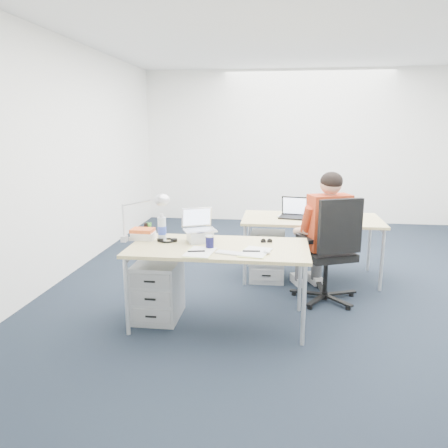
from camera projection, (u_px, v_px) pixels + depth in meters
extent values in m
plane|color=black|center=(318.00, 286.00, 4.98)|extent=(7.00, 7.00, 0.00)
cube|color=white|center=(306.00, 147.00, 8.06)|extent=(6.00, 0.02, 2.80)
cube|color=white|center=(436.00, 257.00, 1.29)|extent=(6.00, 0.02, 2.80)
cube|color=white|center=(60.00, 160.00, 5.05)|extent=(0.02, 7.00, 2.80)
cube|color=white|center=(331.00, 22.00, 4.37)|extent=(6.00, 7.00, 0.01)
cube|color=tan|center=(219.00, 248.00, 3.91)|extent=(1.60, 0.80, 0.03)
cylinder|color=#B7BABC|center=(127.00, 297.00, 3.74)|extent=(0.04, 0.04, 0.70)
cylinder|color=#B7BABC|center=(304.00, 306.00, 3.56)|extent=(0.04, 0.04, 0.70)
cylinder|color=#B7BABC|center=(150.00, 271.00, 4.42)|extent=(0.04, 0.04, 0.70)
cylinder|color=#B7BABC|center=(300.00, 277.00, 4.24)|extent=(0.04, 0.04, 0.70)
cube|color=tan|center=(311.00, 219.00, 5.11)|extent=(1.60, 0.80, 0.03)
cylinder|color=#B7BABC|center=(245.00, 255.00, 4.94)|extent=(0.04, 0.04, 0.70)
cylinder|color=#B7BABC|center=(382.00, 260.00, 4.75)|extent=(0.04, 0.04, 0.70)
cylinder|color=#B7BABC|center=(249.00, 240.00, 5.62)|extent=(0.04, 0.04, 0.70)
cylinder|color=#B7BABC|center=(369.00, 244.00, 5.43)|extent=(0.04, 0.04, 0.70)
cylinder|color=black|center=(325.00, 275.00, 4.54)|extent=(0.05, 0.05, 0.43)
cube|color=black|center=(327.00, 254.00, 4.49)|extent=(0.62, 0.62, 0.08)
cube|color=black|center=(340.00, 227.00, 4.19)|extent=(0.44, 0.22, 0.54)
cube|color=#B23719|center=(329.00, 222.00, 4.42)|extent=(0.47, 0.35, 0.57)
sphere|color=tan|center=(331.00, 184.00, 4.34)|extent=(0.22, 0.22, 0.22)
cube|color=#A6A9AB|center=(158.00, 290.00, 4.11)|extent=(0.40, 0.50, 0.55)
cube|color=#A6A9AB|center=(267.00, 256.00, 5.18)|extent=(0.40, 0.50, 0.55)
cube|color=white|center=(230.00, 253.00, 3.68)|extent=(0.26, 0.16, 0.01)
ellipsoid|color=white|center=(267.00, 252.00, 3.68)|extent=(0.08, 0.10, 0.03)
cylinder|color=#151542|center=(210.00, 242.00, 3.82)|extent=(0.08, 0.08, 0.12)
cylinder|color=silver|center=(162.00, 227.00, 4.07)|extent=(0.10, 0.10, 0.26)
cube|color=silver|center=(143.00, 234.00, 4.14)|extent=(0.24, 0.19, 0.10)
cube|color=black|center=(146.00, 230.00, 4.24)|extent=(0.04, 0.04, 0.14)
cube|color=#DCE685|center=(199.00, 252.00, 3.69)|extent=(0.25, 0.33, 0.01)
cube|color=#DCE685|center=(254.00, 252.00, 3.69)|extent=(0.29, 0.36, 0.01)
cylinder|color=white|center=(338.00, 212.00, 5.25)|extent=(0.08, 0.08, 0.09)
cube|color=white|center=(290.00, 215.00, 5.24)|extent=(0.33, 0.40, 0.01)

